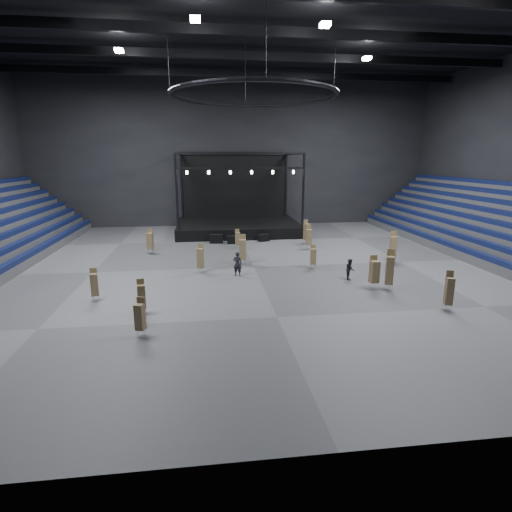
{
  "coord_description": "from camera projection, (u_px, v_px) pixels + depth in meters",
  "views": [
    {
      "loc": [
        -3.74,
        -30.76,
        8.58
      ],
      "look_at": [
        -0.09,
        -2.0,
        1.4
      ],
      "focal_mm": 28.0,
      "sensor_mm": 36.0,
      "label": 1
    }
  ],
  "objects": [
    {
      "name": "floor",
      "position": [
        254.0,
        267.0,
        32.14
      ],
      "size": [
        50.0,
        50.0,
        0.0
      ],
      "primitive_type": "plane",
      "color": "#545456",
      "rests_on": "ground"
    },
    {
      "name": "ceiling",
      "position": [
        254.0,
        18.0,
        27.81
      ],
      "size": [
        50.0,
        42.0,
        0.2
      ],
      "primitive_type": "cube",
      "color": "black",
      "rests_on": "wall_back"
    },
    {
      "name": "wall_back",
      "position": [
        234.0,
        154.0,
        50.2
      ],
      "size": [
        50.0,
        0.2,
        18.0
      ],
      "primitive_type": "cube",
      "color": "black",
      "rests_on": "ground"
    },
    {
      "name": "wall_front",
      "position": [
        357.0,
        140.0,
        9.76
      ],
      "size": [
        50.0,
        0.2,
        18.0
      ],
      "primitive_type": "cube",
      "color": "black",
      "rests_on": "ground"
    },
    {
      "name": "stage",
      "position": [
        237.0,
        219.0,
        47.43
      ],
      "size": [
        14.0,
        10.0,
        9.2
      ],
      "color": "black",
      "rests_on": "floor"
    },
    {
      "name": "truss_ring",
      "position": [
        254.0,
        95.0,
        29.02
      ],
      "size": [
        12.3,
        12.3,
        5.15
      ],
      "color": "black",
      "rests_on": "ceiling"
    },
    {
      "name": "roof_girders",
      "position": [
        254.0,
        31.0,
        28.01
      ],
      "size": [
        49.0,
        30.35,
        0.7
      ],
      "color": "black",
      "rests_on": "ceiling"
    },
    {
      "name": "floodlights",
      "position": [
        262.0,
        22.0,
        24.3
      ],
      "size": [
        28.6,
        16.6,
        0.25
      ],
      "color": "white",
      "rests_on": "roof_girders"
    },
    {
      "name": "flight_case_left",
      "position": [
        216.0,
        239.0,
        40.99
      ],
      "size": [
        1.42,
        0.84,
        0.9
      ],
      "primitive_type": "cube",
      "rotation": [
        0.0,
        0.0,
        -0.12
      ],
      "color": "black",
      "rests_on": "floor"
    },
    {
      "name": "flight_case_mid",
      "position": [
        233.0,
        240.0,
        40.71
      ],
      "size": [
        1.26,
        0.69,
        0.82
      ],
      "primitive_type": "cube",
      "rotation": [
        0.0,
        0.0,
        -0.06
      ],
      "color": "black",
      "rests_on": "floor"
    },
    {
      "name": "flight_case_right",
      "position": [
        264.0,
        238.0,
        41.9
      ],
      "size": [
        1.29,
        0.95,
        0.77
      ],
      "primitive_type": "cube",
      "rotation": [
        0.0,
        0.0,
        0.36
      ],
      "color": "black",
      "rests_on": "floor"
    },
    {
      "name": "chair_stack_0",
      "position": [
        313.0,
        256.0,
        31.46
      ],
      "size": [
        0.47,
        0.47,
        1.9
      ],
      "rotation": [
        0.0,
        0.0,
        -0.1
      ],
      "color": "silver",
      "rests_on": "floor"
    },
    {
      "name": "chair_stack_1",
      "position": [
        243.0,
        249.0,
        32.49
      ],
      "size": [
        0.59,
        0.59,
        2.52
      ],
      "rotation": [
        0.0,
        0.0,
        -0.14
      ],
      "color": "silver",
      "rests_on": "floor"
    },
    {
      "name": "chair_stack_2",
      "position": [
        309.0,
        237.0,
        38.1
      ],
      "size": [
        0.53,
        0.53,
        2.26
      ],
      "rotation": [
        0.0,
        0.0,
        -0.12
      ],
      "color": "silver",
      "rests_on": "floor"
    },
    {
      "name": "chair_stack_3",
      "position": [
        393.0,
        246.0,
        33.3
      ],
      "size": [
        0.7,
        0.7,
        2.63
      ],
      "rotation": [
        0.0,
        0.0,
        -0.33
      ],
      "color": "silver",
      "rests_on": "floor"
    },
    {
      "name": "chair_stack_4",
      "position": [
        141.0,
        296.0,
        22.25
      ],
      "size": [
        0.5,
        0.5,
        2.03
      ],
      "rotation": [
        0.0,
        0.0,
        0.21
      ],
      "color": "silver",
      "rests_on": "floor"
    },
    {
      "name": "chair_stack_5",
      "position": [
        390.0,
        270.0,
        26.26
      ],
      "size": [
        0.63,
        0.63,
        2.76
      ],
      "rotation": [
        0.0,
        0.0,
        -0.34
      ],
      "color": "silver",
      "rests_on": "floor"
    },
    {
      "name": "chair_stack_6",
      "position": [
        449.0,
        290.0,
        22.78
      ],
      "size": [
        0.51,
        0.51,
        2.34
      ],
      "rotation": [
        0.0,
        0.0,
        -0.25
      ],
      "color": "silver",
      "rests_on": "floor"
    },
    {
      "name": "chair_stack_7",
      "position": [
        150.0,
        241.0,
        36.32
      ],
      "size": [
        0.6,
        0.6,
        2.28
      ],
      "rotation": [
        0.0,
        0.0,
        -0.15
      ],
      "color": "silver",
      "rests_on": "floor"
    },
    {
      "name": "chair_stack_8",
      "position": [
        374.0,
        271.0,
        26.53
      ],
      "size": [
        0.58,
        0.58,
        2.28
      ],
      "rotation": [
        0.0,
        0.0,
        0.09
      ],
      "color": "silver",
      "rests_on": "floor"
    },
    {
      "name": "chair_stack_9",
      "position": [
        94.0,
        284.0,
        24.3
      ],
      "size": [
        0.5,
        0.5,
        2.06
      ],
      "rotation": [
        0.0,
        0.0,
        0.2
      ],
      "color": "silver",
      "rests_on": "floor"
    },
    {
      "name": "chair_stack_10",
      "position": [
        140.0,
        316.0,
        19.48
      ],
      "size": [
        0.54,
        0.54,
        1.98
      ],
      "rotation": [
        0.0,
        0.0,
        -0.34
      ],
      "color": "silver",
      "rests_on": "floor"
    },
    {
      "name": "chair_stack_11",
      "position": [
        238.0,
        238.0,
        38.52
      ],
      "size": [
        0.46,
        0.46,
        1.87
      ],
      "rotation": [
        0.0,
        0.0,
        0.08
      ],
      "color": "silver",
      "rests_on": "floor"
    },
    {
      "name": "chair_stack_12",
      "position": [
        201.0,
        258.0,
        30.28
      ],
      "size": [
        0.56,
        0.56,
        2.27
      ],
      "rotation": [
        0.0,
        0.0,
        -0.37
      ],
      "color": "silver",
      "rests_on": "floor"
    },
    {
      "name": "chair_stack_13",
      "position": [
        307.0,
        231.0,
        40.32
      ],
      "size": [
        0.65,
        0.65,
        2.49
      ],
      "rotation": [
        0.0,
        0.0,
        0.33
      ],
      "color": "silver",
      "rests_on": "floor"
    },
    {
      "name": "man_center",
      "position": [
        238.0,
        264.0,
        29.5
      ],
      "size": [
        0.78,
        0.65,
        1.84
      ],
      "primitive_type": "imported",
      "rotation": [
        0.0,
        0.0,
        2.78
      ],
      "color": "black",
      "rests_on": "floor"
    },
    {
      "name": "crew_member",
      "position": [
        350.0,
        269.0,
        28.73
      ],
      "size": [
        0.73,
        0.85,
        1.51
      ],
      "primitive_type": "imported",
      "rotation": [
        0.0,
        0.0,
        1.33
      ],
      "color": "black",
      "rests_on": "floor"
    }
  ]
}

